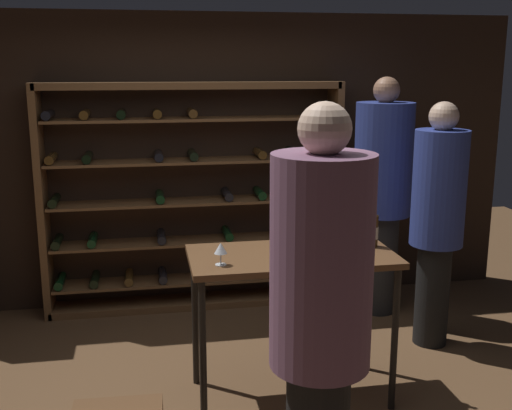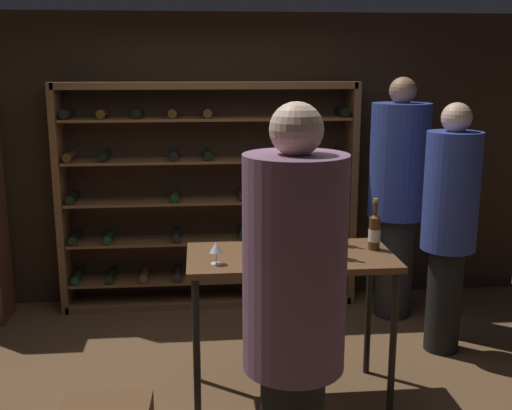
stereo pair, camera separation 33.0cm
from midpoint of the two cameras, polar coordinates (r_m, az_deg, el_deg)
ground_plane at (r=4.22m, az=-4.67°, el=-18.03°), size 10.02×10.02×0.00m
back_wall at (r=5.69m, az=-6.93°, el=4.04°), size 5.86×0.10×2.61m
wine_rack at (r=5.54m, az=-7.45°, el=0.58°), size 2.63×0.32×2.01m
tasting_table at (r=3.97m, az=0.90°, el=-5.98°), size 1.30×0.65×0.99m
person_guest_plum_blouse at (r=4.86m, az=14.47°, el=-0.80°), size 0.40×0.40×1.89m
person_guest_blue_shirt at (r=2.72m, az=2.43°, el=-9.70°), size 0.44×0.44×2.01m
person_guest_khaki at (r=5.42m, az=9.81°, el=1.72°), size 0.49×0.49×2.06m
wine_bottle_amber_reserve at (r=4.16m, az=4.77°, el=-1.72°), size 0.08×0.08×0.36m
wine_bottle_black_capsule at (r=4.10m, az=8.38°, el=-2.19°), size 0.08×0.08×0.34m
wine_bottle_gold_foil at (r=3.88m, az=4.91°, el=-2.90°), size 0.08×0.08×0.35m
wine_glass_stemmed_center at (r=4.05m, az=0.69°, el=-2.58°), size 0.08×0.08×0.14m
wine_glass_stemmed_right at (r=3.70m, az=-5.83°, el=-4.09°), size 0.08×0.08×0.14m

